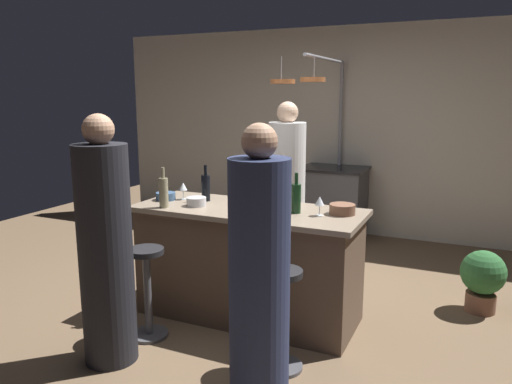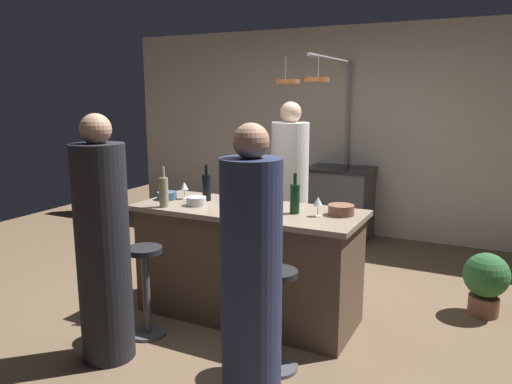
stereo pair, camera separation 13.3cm
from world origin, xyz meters
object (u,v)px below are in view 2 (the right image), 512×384
Objects in this scene: chef at (290,196)px; wine_bottle_rose at (279,196)px; bar_stool_left at (146,287)px; wine_bottle_white at (164,191)px; wine_glass_by_chef at (184,187)px; stove_range at (339,203)px; guest_right at (251,280)px; mixing_bowl_wooden at (341,210)px; potted_plant at (486,280)px; mixing_bowl_steel at (196,201)px; wine_glass_near_right_guest at (245,193)px; wine_bottle_red at (295,198)px; guest_left at (103,249)px; wine_glass_near_left_guest at (318,202)px; bar_stool_right at (277,315)px; pepper_mill at (249,196)px; mixing_bowl_blue at (167,196)px; wine_bottle_dark at (206,187)px.

chef is 5.14× the size of wine_bottle_rose.
wine_bottle_white is (-0.08, 0.36, 0.65)m from bar_stool_left.
wine_glass_by_chef is (-0.92, 0.12, -0.03)m from wine_bottle_rose.
guest_right is at bearing -80.97° from stove_range.
mixing_bowl_wooden is (0.43, 0.17, -0.09)m from wine_bottle_rose.
bar_stool_left is 4.66× the size of wine_glass_by_chef.
mixing_bowl_steel reaches higher than potted_plant.
potted_plant is 3.56× the size of wine_glass_near_right_guest.
chef is 1.87m from potted_plant.
wine_bottle_rose reaches higher than mixing_bowl_steel.
wine_bottle_red is 0.81m from mixing_bowl_steel.
mixing_bowl_steel is (-0.35, -0.16, -0.07)m from wine_glass_near_right_guest.
chef reaches higher than mixing_bowl_wooden.
wine_bottle_red is (0.96, 0.99, 0.25)m from guest_left.
mixing_bowl_wooden is (0.14, 0.12, -0.07)m from wine_glass_near_left_guest.
chef is 1.20m from mixing_bowl_steel.
wine_glass_by_chef is at bearing 172.58° from wine_bottle_rose.
chef is 1.19m from wine_bottle_rose.
stove_range is 2.54m from wine_glass_by_chef.
pepper_mill reaches higher than bar_stool_right.
mixing_bowl_blue is at bearing -175.26° from mixing_bowl_wooden.
bar_stool_right is (0.61, -1.66, -0.42)m from chef.
wine_bottle_dark is at bearing 175.11° from wine_glass_near_right_guest.
mixing_bowl_blue reaches higher than stove_range.
mixing_bowl_wooden is at bearing -142.45° from potted_plant.
wine_bottle_red is at bearing -6.68° from wine_bottle_dark.
chef reaches higher than wine_bottle_rose.
guest_right is at bearing -74.77° from wine_bottle_rose.
wine_bottle_dark is at bearing -100.40° from stove_range.
guest_right is at bearing -60.60° from wine_glass_near_right_guest.
guest_left is at bearing -86.09° from wine_glass_by_chef.
mixing_bowl_steel is (-0.94, 0.52, 0.56)m from bar_stool_right.
bar_stool_left is (-0.52, -3.07, -0.07)m from stove_range.
wine_bottle_rose reaches higher than wine_glass_by_chef.
wine_bottle_dark reaches higher than wine_glass_near_right_guest.
bar_stool_left is 2.26× the size of wine_bottle_dark.
wine_glass_by_chef reaches higher than bar_stool_left.
mixing_bowl_blue is at bearing 101.51° from guest_left.
wine_bottle_white is at bearing -160.17° from pepper_mill.
chef is 1.04m from wine_bottle_dark.
bar_stool_right is at bearing -17.60° from wine_bottle_white.
bar_stool_left is at bearing -97.34° from wine_bottle_dark.
chef is 1.03× the size of guest_left.
wine_glass_near_left_guest reaches higher than mixing_bowl_wooden.
guest_left reaches higher than wine_glass_by_chef.
stove_range is 5.45× the size of mixing_bowl_blue.
mixing_bowl_wooden is at bearing 0.57° from wine_bottle_dark.
guest_left is at bearing -99.67° from mixing_bowl_steel.
guest_right is at bearing -42.26° from wine_glass_by_chef.
guest_left is at bearing -86.37° from wine_bottle_white.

